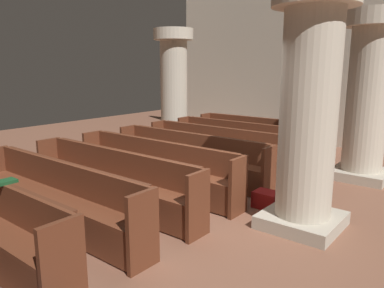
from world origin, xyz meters
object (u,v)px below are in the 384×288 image
(pew_row_1, at_px, (241,140))
(pew_row_4, at_px, (155,165))
(pew_row_5, at_px, (111,177))
(hymn_book, at_px, (6,182))
(pillar_far_side, at_px, (174,85))
(pew_row_6, at_px, (55,194))
(pillar_aisle_rear, at_px, (309,106))
(pew_row_2, at_px, (217,147))
(pew_row_0, at_px, (261,134))
(lectern, at_px, (306,133))
(kneeler_box_red, at_px, (267,200))
(pillar_aisle_side, at_px, (368,94))
(pew_row_3, at_px, (189,155))

(pew_row_1, bearing_deg, pew_row_4, -90.00)
(pew_row_5, xyz_separation_m, hymn_book, (0.31, -1.72, 0.42))
(pew_row_5, xyz_separation_m, pillar_far_side, (-2.56, 4.38, 1.18))
(pew_row_6, xyz_separation_m, pillar_far_side, (-2.56, 5.33, 1.18))
(pew_row_4, relative_size, pillar_aisle_rear, 1.10)
(pew_row_2, bearing_deg, pillar_far_side, 149.45)
(pew_row_0, relative_size, lectern, 3.22)
(pew_row_0, xyz_separation_m, pew_row_6, (0.00, -5.74, 0.00))
(pew_row_1, relative_size, pillar_far_side, 1.10)
(pew_row_6, relative_size, hymn_book, 16.70)
(pew_row_5, bearing_deg, pew_row_2, 90.00)
(lectern, xyz_separation_m, hymn_book, (-0.44, -7.62, 0.45))
(pillar_aisle_rear, height_order, kneeler_box_red, pillar_aisle_rear)
(pillar_far_side, bearing_deg, pillar_aisle_side, -3.67)
(kneeler_box_red, bearing_deg, pew_row_0, 120.04)
(hymn_book, height_order, kneeler_box_red, hymn_book)
(pew_row_5, relative_size, pillar_aisle_rear, 1.10)
(pew_row_0, bearing_deg, pillar_aisle_side, -15.68)
(pew_row_2, distance_m, hymn_book, 4.62)
(pew_row_2, relative_size, lectern, 3.22)
(pillar_aisle_side, bearing_deg, pew_row_0, 164.32)
(pew_row_0, height_order, kneeler_box_red, pew_row_0)
(pew_row_2, height_order, pew_row_3, same)
(pew_row_1, xyz_separation_m, kneeler_box_red, (1.90, -2.34, -0.35))
(pew_row_3, xyz_separation_m, hymn_book, (0.31, -3.63, 0.42))
(pew_row_0, bearing_deg, pew_row_6, -90.00)
(pew_row_0, xyz_separation_m, pew_row_4, (0.00, -3.82, 0.00))
(pillar_far_side, bearing_deg, pillar_aisle_rear, -31.91)
(pew_row_2, bearing_deg, pew_row_3, -90.00)
(pew_row_5, bearing_deg, hymn_book, -79.78)
(pillar_aisle_rear, xyz_separation_m, lectern, (-1.86, 4.74, -1.21))
(pew_row_1, xyz_separation_m, pew_row_4, (0.00, -2.87, 0.00))
(lectern, relative_size, kneeler_box_red, 2.81)
(pew_row_2, bearing_deg, pew_row_5, -90.00)
(hymn_book, bearing_deg, pew_row_0, 92.73)
(pew_row_2, relative_size, pew_row_6, 1.00)
(pew_row_4, height_order, pew_row_6, same)
(lectern, height_order, kneeler_box_red, lectern)
(pew_row_4, relative_size, pillar_far_side, 1.10)
(pillar_far_side, distance_m, pillar_aisle_rear, 6.09)
(pew_row_3, xyz_separation_m, pillar_far_side, (-2.56, 2.47, 1.18))
(pew_row_6, bearing_deg, pew_row_1, 90.00)
(pew_row_5, height_order, lectern, lectern)
(pew_row_2, distance_m, pillar_aisle_side, 3.10)
(hymn_book, bearing_deg, pillar_aisle_rear, 51.38)
(pew_row_6, bearing_deg, pew_row_4, 90.00)
(pew_row_4, relative_size, pew_row_5, 1.00)
(lectern, distance_m, hymn_book, 7.64)
(pew_row_3, distance_m, pew_row_5, 1.91)
(pew_row_5, height_order, pillar_aisle_rear, pillar_aisle_rear)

